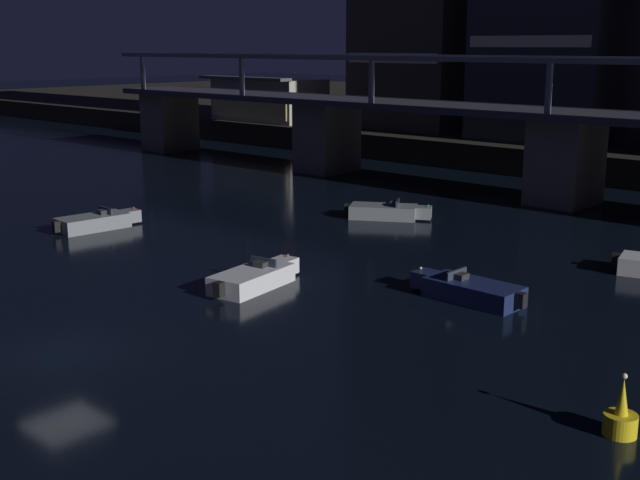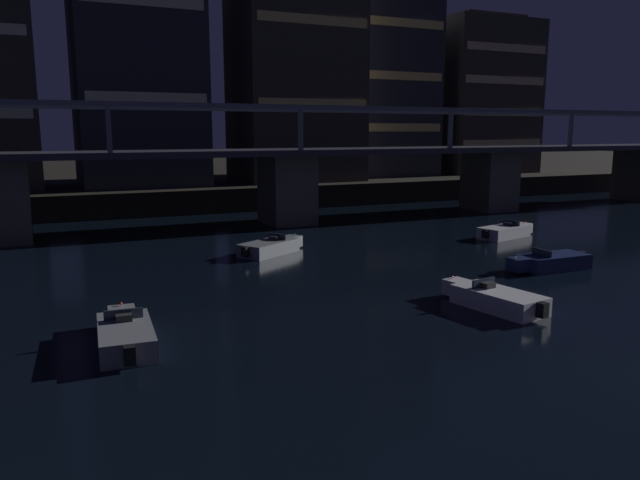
{
  "view_description": "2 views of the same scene",
  "coord_description": "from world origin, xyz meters",
  "px_view_note": "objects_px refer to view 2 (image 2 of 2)",
  "views": [
    {
      "loc": [
        23.74,
        -13.09,
        10.13
      ],
      "look_at": [
        -1.8,
        14.77,
        1.07
      ],
      "focal_mm": 45.88,
      "sensor_mm": 36.0,
      "label": 1
    },
    {
      "loc": [
        -18.29,
        -9.91,
        7.43
      ],
      "look_at": [
        -4.02,
        21.09,
        1.34
      ],
      "focal_mm": 34.33,
      "sensor_mm": 36.0,
      "label": 2
    }
  ],
  "objects_px": {
    "tower_east_tall": "(376,55)",
    "speedboat_mid_left": "(506,231)",
    "speedboat_near_right": "(271,247)",
    "speedboat_mid_right": "(125,335)",
    "speedboat_mid_center": "(550,262)",
    "river_bridge": "(287,173)",
    "speedboat_near_left": "(495,299)",
    "tower_east_low": "(476,97)"
  },
  "relations": [
    {
      "from": "river_bridge",
      "to": "speedboat_mid_right",
      "type": "bearing_deg",
      "value": -122.81
    },
    {
      "from": "river_bridge",
      "to": "speedboat_near_left",
      "type": "xyz_separation_m",
      "value": [
        -1.04,
        -26.42,
        -3.65
      ]
    },
    {
      "from": "tower_east_tall",
      "to": "tower_east_low",
      "type": "relative_size",
      "value": 1.49
    },
    {
      "from": "river_bridge",
      "to": "tower_east_tall",
      "type": "xyz_separation_m",
      "value": [
        19.75,
        20.34,
        12.38
      ]
    },
    {
      "from": "tower_east_tall",
      "to": "speedboat_mid_left",
      "type": "bearing_deg",
      "value": -103.87
    },
    {
      "from": "tower_east_tall",
      "to": "speedboat_near_left",
      "type": "xyz_separation_m",
      "value": [
        -20.79,
        -46.76,
        -16.02
      ]
    },
    {
      "from": "tower_east_tall",
      "to": "speedboat_near_left",
      "type": "distance_m",
      "value": 53.63
    },
    {
      "from": "speedboat_near_left",
      "to": "speedboat_near_right",
      "type": "height_order",
      "value": "same"
    },
    {
      "from": "speedboat_mid_left",
      "to": "speedboat_mid_right",
      "type": "bearing_deg",
      "value": -156.57
    },
    {
      "from": "speedboat_near_right",
      "to": "speedboat_near_left",
      "type": "bearing_deg",
      "value": -73.08
    },
    {
      "from": "tower_east_low",
      "to": "speedboat_near_left",
      "type": "distance_m",
      "value": 57.97
    },
    {
      "from": "river_bridge",
      "to": "speedboat_mid_left",
      "type": "bearing_deg",
      "value": -47.9
    },
    {
      "from": "speedboat_mid_left",
      "to": "speedboat_mid_center",
      "type": "distance_m",
      "value": 10.23
    },
    {
      "from": "tower_east_low",
      "to": "speedboat_mid_left",
      "type": "xyz_separation_m",
      "value": [
        -22.05,
        -31.44,
        -11.31
      ]
    },
    {
      "from": "tower_east_tall",
      "to": "speedboat_mid_right",
      "type": "relative_size",
      "value": 5.51
    },
    {
      "from": "tower_east_tall",
      "to": "speedboat_mid_left",
      "type": "distance_m",
      "value": 37.71
    },
    {
      "from": "river_bridge",
      "to": "speedboat_near_right",
      "type": "height_order",
      "value": "river_bridge"
    },
    {
      "from": "river_bridge",
      "to": "speedboat_mid_right",
      "type": "xyz_separation_m",
      "value": [
        -15.93,
        -24.72,
        -3.65
      ]
    },
    {
      "from": "river_bridge",
      "to": "speedboat_near_right",
      "type": "distance_m",
      "value": 13.21
    },
    {
      "from": "speedboat_mid_right",
      "to": "tower_east_low",
      "type": "bearing_deg",
      "value": 41.19
    },
    {
      "from": "speedboat_near_right",
      "to": "speedboat_mid_right",
      "type": "height_order",
      "value": "same"
    },
    {
      "from": "tower_east_tall",
      "to": "speedboat_mid_right",
      "type": "xyz_separation_m",
      "value": [
        -35.68,
        -45.06,
        -16.02
      ]
    },
    {
      "from": "river_bridge",
      "to": "tower_east_tall",
      "type": "distance_m",
      "value": 30.93
    },
    {
      "from": "tower_east_tall",
      "to": "speedboat_mid_left",
      "type": "xyz_separation_m",
      "value": [
        -8.18,
        -33.14,
        -16.02
      ]
    },
    {
      "from": "tower_east_tall",
      "to": "speedboat_near_right",
      "type": "relative_size",
      "value": 5.94
    },
    {
      "from": "river_bridge",
      "to": "speedboat_near_right",
      "type": "xyz_separation_m",
      "value": [
        -5.62,
        -11.39,
        -3.65
      ]
    },
    {
      "from": "speedboat_mid_left",
      "to": "speedboat_near_right",
      "type": "bearing_deg",
      "value": 175.31
    },
    {
      "from": "speedboat_near_left",
      "to": "speedboat_mid_right",
      "type": "bearing_deg",
      "value": 173.46
    },
    {
      "from": "river_bridge",
      "to": "tower_east_tall",
      "type": "bearing_deg",
      "value": 45.85
    },
    {
      "from": "speedboat_near_left",
      "to": "speedboat_mid_center",
      "type": "height_order",
      "value": "same"
    },
    {
      "from": "speedboat_near_right",
      "to": "speedboat_mid_left",
      "type": "relative_size",
      "value": 0.93
    },
    {
      "from": "speedboat_near_right",
      "to": "speedboat_mid_left",
      "type": "xyz_separation_m",
      "value": [
        17.18,
        -1.41,
        0.0
      ]
    },
    {
      "from": "speedboat_near_left",
      "to": "speedboat_mid_left",
      "type": "distance_m",
      "value": 18.56
    },
    {
      "from": "river_bridge",
      "to": "speedboat_mid_center",
      "type": "xyz_separation_m",
      "value": [
        6.72,
        -21.81,
        -3.65
      ]
    },
    {
      "from": "tower_east_tall",
      "to": "speedboat_mid_center",
      "type": "height_order",
      "value": "tower_east_tall"
    },
    {
      "from": "tower_east_tall",
      "to": "speedboat_near_left",
      "type": "height_order",
      "value": "tower_east_tall"
    },
    {
      "from": "river_bridge",
      "to": "speedboat_near_right",
      "type": "relative_size",
      "value": 18.35
    },
    {
      "from": "speedboat_mid_right",
      "to": "speedboat_mid_center",
      "type": "bearing_deg",
      "value": 7.32
    },
    {
      "from": "speedboat_mid_left",
      "to": "speedboat_mid_center",
      "type": "xyz_separation_m",
      "value": [
        -4.84,
        -9.01,
        0.0
      ]
    },
    {
      "from": "speedboat_near_left",
      "to": "river_bridge",
      "type": "bearing_deg",
      "value": 87.74
    },
    {
      "from": "river_bridge",
      "to": "tower_east_low",
      "type": "xyz_separation_m",
      "value": [
        33.62,
        18.65,
        7.67
      ]
    },
    {
      "from": "tower_east_tall",
      "to": "tower_east_low",
      "type": "distance_m",
      "value": 14.75
    }
  ]
}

